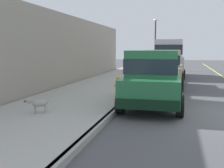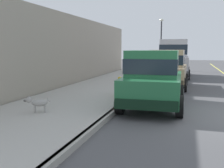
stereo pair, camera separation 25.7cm
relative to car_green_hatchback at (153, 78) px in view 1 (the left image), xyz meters
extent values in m
cube|color=gray|center=(-1.01, -0.44, -0.91)|extent=(0.16, 64.00, 0.14)
cube|color=#A8A59E|center=(-2.81, -0.44, -0.91)|extent=(3.60, 64.00, 0.14)
cube|color=#23663D|center=(0.00, 0.10, -0.28)|extent=(1.80, 3.74, 0.76)
cube|color=#23663D|center=(0.00, -0.15, 0.50)|extent=(1.55, 1.93, 0.80)
cube|color=#19232D|center=(0.00, -0.15, 0.44)|extent=(1.59, 1.97, 0.44)
cube|color=black|center=(-0.04, 1.90, -0.52)|extent=(1.69, 0.24, 0.28)
cube|color=black|center=(0.04, -1.70, -0.52)|extent=(1.69, 0.24, 0.28)
cylinder|color=black|center=(-0.89, 1.23, -0.66)|extent=(0.23, 0.64, 0.64)
cylinder|color=#9E9EA3|center=(-0.89, 1.23, -0.66)|extent=(0.25, 0.36, 0.35)
cylinder|color=black|center=(0.83, 1.26, -0.66)|extent=(0.23, 0.64, 0.64)
cylinder|color=#9E9EA3|center=(0.83, 1.26, -0.66)|extent=(0.25, 0.36, 0.35)
cylinder|color=black|center=(-0.84, -1.07, -0.66)|extent=(0.23, 0.64, 0.64)
cylinder|color=#9E9EA3|center=(-0.84, -1.07, -0.66)|extent=(0.25, 0.36, 0.35)
cylinder|color=black|center=(0.88, -1.03, -0.66)|extent=(0.23, 0.64, 0.64)
cylinder|color=#9E9EA3|center=(0.88, -1.03, -0.66)|extent=(0.25, 0.36, 0.35)
cube|color=#EAEACC|center=(-0.57, 1.92, -0.16)|extent=(0.28, 0.09, 0.14)
cube|color=#EAEACC|center=(0.49, 1.94, -0.16)|extent=(0.28, 0.09, 0.14)
cube|color=tan|center=(0.09, 4.79, -0.28)|extent=(1.77, 3.72, 0.76)
cube|color=tan|center=(0.09, 4.54, 0.50)|extent=(1.54, 1.92, 0.80)
cube|color=#19232D|center=(0.09, 4.54, 0.44)|extent=(1.58, 1.96, 0.44)
cube|color=#3E3527|center=(0.12, 6.59, -0.52)|extent=(1.69, 0.22, 0.28)
cube|color=#3E3527|center=(0.07, 2.99, -0.52)|extent=(1.69, 0.22, 0.28)
cylinder|color=black|center=(-0.75, 5.95, -0.66)|extent=(0.23, 0.64, 0.64)
cylinder|color=#9E9EA3|center=(-0.75, 5.95, -0.66)|extent=(0.25, 0.36, 0.35)
cylinder|color=black|center=(0.97, 5.93, -0.66)|extent=(0.23, 0.64, 0.64)
cylinder|color=#9E9EA3|center=(0.97, 5.93, -0.66)|extent=(0.25, 0.36, 0.35)
cylinder|color=black|center=(-0.79, 3.66, -0.66)|extent=(0.23, 0.64, 0.64)
cylinder|color=#9E9EA3|center=(-0.79, 3.66, -0.66)|extent=(0.25, 0.36, 0.35)
cylinder|color=black|center=(0.93, 3.63, -0.66)|extent=(0.23, 0.64, 0.64)
cylinder|color=#9E9EA3|center=(0.93, 3.63, -0.66)|extent=(0.25, 0.36, 0.35)
cube|color=#EAEACC|center=(-0.42, 6.63, -0.16)|extent=(0.28, 0.08, 0.14)
cube|color=#EAEACC|center=(0.65, 6.61, -0.16)|extent=(0.28, 0.08, 0.14)
cube|color=#BCBCC1|center=(0.10, 10.12, -0.11)|extent=(1.98, 4.83, 1.10)
cube|color=#BCBCC1|center=(0.10, 10.12, 0.99)|extent=(1.73, 3.83, 1.10)
cube|color=#19232D|center=(0.10, 10.12, 0.91)|extent=(1.77, 3.87, 0.61)
cube|color=#424243|center=(0.06, 12.47, -0.52)|extent=(1.86, 0.23, 0.28)
cube|color=#424243|center=(0.14, 7.77, -0.52)|extent=(1.86, 0.23, 0.28)
cylinder|color=black|center=(-0.87, 11.59, -0.66)|extent=(0.23, 0.64, 0.64)
cylinder|color=#9E9EA3|center=(-0.87, 11.59, -0.66)|extent=(0.25, 0.36, 0.35)
cylinder|color=black|center=(1.03, 11.62, -0.66)|extent=(0.23, 0.64, 0.64)
cylinder|color=#9E9EA3|center=(1.03, 11.62, -0.66)|extent=(0.25, 0.36, 0.35)
cylinder|color=black|center=(-0.83, 8.61, -0.66)|extent=(0.23, 0.64, 0.64)
cylinder|color=#9E9EA3|center=(-0.83, 8.61, -0.66)|extent=(0.25, 0.36, 0.35)
cylinder|color=black|center=(1.07, 8.64, -0.66)|extent=(0.23, 0.64, 0.64)
cylinder|color=#9E9EA3|center=(1.07, 8.64, -0.66)|extent=(0.25, 0.36, 0.35)
cube|color=#EAEACC|center=(-0.53, 12.49, 0.06)|extent=(0.28, 0.08, 0.14)
cube|color=#EAEACC|center=(0.65, 12.51, 0.06)|extent=(0.28, 0.08, 0.14)
ellipsoid|color=#999691|center=(-2.93, -2.08, -0.56)|extent=(0.48, 0.38, 0.20)
cylinder|color=#999691|center=(-3.02, -2.20, -0.75)|extent=(0.05, 0.05, 0.18)
cylinder|color=#999691|center=(-3.08, -2.09, -0.75)|extent=(0.05, 0.05, 0.18)
cylinder|color=#999691|center=(-2.78, -2.07, -0.75)|extent=(0.05, 0.05, 0.18)
cylinder|color=#999691|center=(-2.84, -1.97, -0.75)|extent=(0.05, 0.05, 0.18)
sphere|color=#999691|center=(-3.19, -2.22, -0.47)|extent=(0.17, 0.17, 0.17)
ellipsoid|color=#54524F|center=(-3.26, -2.26, -0.49)|extent=(0.13, 0.11, 0.06)
cone|color=#999691|center=(-3.15, -2.26, -0.38)|extent=(0.06, 0.06, 0.07)
cone|color=#999691|center=(-3.20, -2.17, -0.38)|extent=(0.06, 0.06, 0.07)
cylinder|color=#999691|center=(-2.70, -1.96, -0.50)|extent=(0.12, 0.09, 0.13)
cylinder|color=gold|center=(-1.46, 1.28, -0.81)|extent=(0.24, 0.24, 0.06)
cylinder|color=gold|center=(-1.46, 1.28, -0.50)|extent=(0.17, 0.17, 0.55)
sphere|color=gold|center=(-1.46, 1.28, -0.19)|extent=(0.15, 0.15, 0.15)
cylinder|color=gold|center=(-1.58, 1.28, -0.47)|extent=(0.10, 0.07, 0.07)
cylinder|color=gold|center=(-1.34, 1.28, -0.47)|extent=(0.10, 0.07, 0.07)
cylinder|color=#2D2D33|center=(-1.36, 15.58, 1.26)|extent=(0.12, 0.12, 4.20)
ellipsoid|color=silver|center=(-1.36, 15.58, 3.48)|extent=(0.36, 0.36, 0.20)
cube|color=#9E9384|center=(-4.91, 4.25, 0.84)|extent=(0.50, 20.00, 3.64)
camera|label=1|loc=(0.84, -8.63, 0.95)|focal=42.47mm
camera|label=2|loc=(1.09, -8.57, 0.95)|focal=42.47mm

